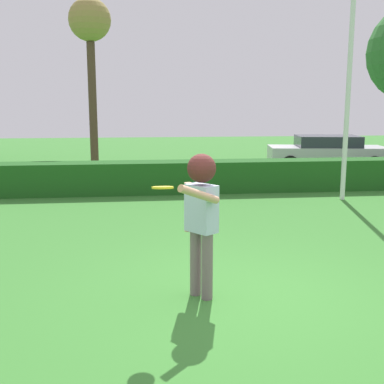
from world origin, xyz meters
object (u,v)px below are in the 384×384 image
(person, at_px, (201,206))
(oak_tree, at_px, (90,29))
(parked_car_silver, at_px, (327,151))
(frisbee, at_px, (163,188))
(lamppost, at_px, (349,71))

(person, distance_m, oak_tree, 13.08)
(parked_car_silver, xyz_separation_m, oak_tree, (-8.51, 1.01, 4.30))
(frisbee, bearing_deg, oak_tree, 98.08)
(lamppost, bearing_deg, parked_car_silver, 71.85)
(person, bearing_deg, frisbee, -132.89)
(lamppost, distance_m, oak_tree, 9.52)
(person, bearing_deg, parked_car_silver, 61.22)
(frisbee, xyz_separation_m, parked_car_silver, (6.69, 11.81, -0.80))
(person, relative_size, lamppost, 0.31)
(parked_car_silver, height_order, oak_tree, oak_tree)
(frisbee, distance_m, oak_tree, 13.41)
(lamppost, bearing_deg, frisbee, -127.73)
(parked_car_silver, bearing_deg, frisbee, -119.52)
(oak_tree, bearing_deg, parked_car_silver, -6.77)
(person, xyz_separation_m, frisbee, (-0.49, -0.53, 0.33))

